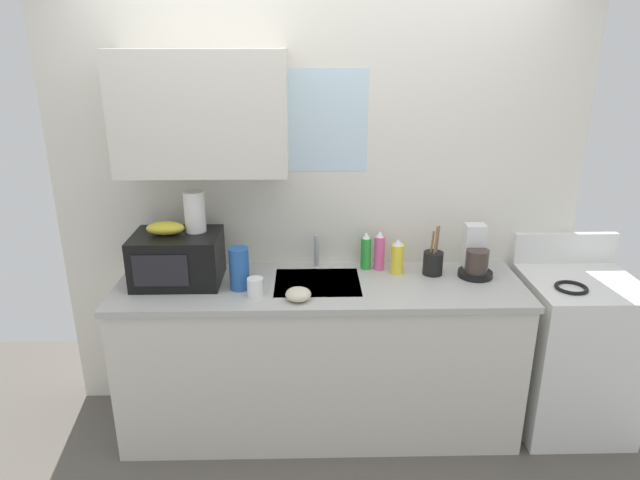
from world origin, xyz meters
name	(u,v)px	position (x,y,z in m)	size (l,w,h in m)	color
kitchen_wall_assembly	(299,187)	(-0.11, 0.31, 1.35)	(2.97, 0.42, 2.50)	silver
counter_unit	(320,355)	(0.00, 0.00, 0.46)	(2.20, 0.63, 0.90)	silver
sink_faucet	(317,251)	(-0.01, 0.24, 1.00)	(0.03, 0.03, 0.19)	#B2B5BA
stove_range	(572,352)	(1.44, 0.00, 0.46)	(0.60, 0.60, 1.08)	white
microwave	(178,258)	(-0.76, 0.05, 1.04)	(0.46, 0.35, 0.27)	black
banana_bunch	(165,228)	(-0.81, 0.05, 1.20)	(0.20, 0.11, 0.07)	gold
paper_towel_roll	(195,212)	(-0.66, 0.10, 1.28)	(0.11, 0.11, 0.22)	white
coffee_maker	(475,257)	(0.86, 0.11, 1.00)	(0.19, 0.21, 0.28)	black
dish_soap_bottle_green	(366,252)	(0.27, 0.21, 1.00)	(0.06, 0.06, 0.22)	green
dish_soap_bottle_pink	(379,251)	(0.34, 0.20, 1.01)	(0.06, 0.06, 0.23)	#E55999
dish_soap_bottle_yellow	(397,257)	(0.44, 0.14, 0.99)	(0.07, 0.07, 0.20)	yellow
cereal_canister	(239,269)	(-0.42, -0.05, 1.01)	(0.10, 0.10, 0.23)	#2659A5
mug_white	(255,287)	(-0.33, -0.14, 0.95)	(0.08, 0.08, 0.10)	white
utensil_crock	(433,262)	(0.63, 0.12, 0.97)	(0.11, 0.11, 0.29)	black
small_bowl	(298,294)	(-0.11, -0.20, 0.93)	(0.13, 0.13, 0.07)	beige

